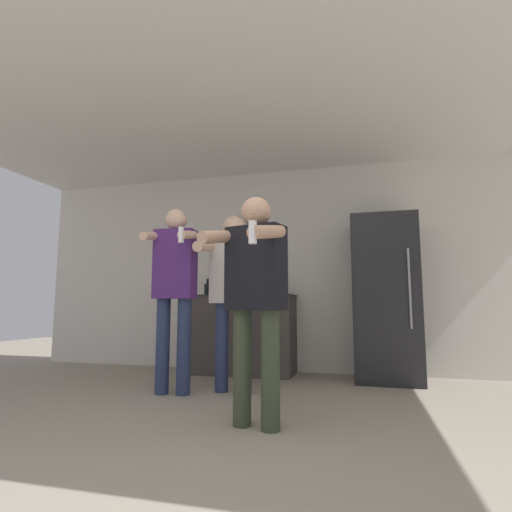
# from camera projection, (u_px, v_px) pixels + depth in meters

# --- Properties ---
(ground_plane) EXTENTS (14.00, 14.00, 0.00)m
(ground_plane) POSITION_uv_depth(u_px,v_px,m) (160.00, 492.00, 1.74)
(ground_plane) COLOR gray
(wall_back) EXTENTS (7.00, 0.06, 2.55)m
(wall_back) POSITION_uv_depth(u_px,v_px,m) (289.00, 268.00, 5.06)
(wall_back) COLOR silver
(wall_back) RESTS_ON ground_plane
(ceiling_slab) EXTENTS (7.00, 3.79, 0.05)m
(ceiling_slab) POSITION_uv_depth(u_px,v_px,m) (256.00, 110.00, 3.63)
(ceiling_slab) COLOR silver
(ceiling_slab) RESTS_ON wall_back
(refrigerator) EXTENTS (0.68, 0.73, 1.78)m
(refrigerator) POSITION_uv_depth(u_px,v_px,m) (385.00, 298.00, 4.37)
(refrigerator) COLOR #262628
(refrigerator) RESTS_ON ground_plane
(counter) EXTENTS (1.27, 0.58, 0.93)m
(counter) POSITION_uv_depth(u_px,v_px,m) (242.00, 334.00, 4.80)
(counter) COLOR #47423D
(counter) RESTS_ON ground_plane
(bottle_dark_rum) EXTENTS (0.06, 0.06, 0.27)m
(bottle_dark_rum) POSITION_uv_depth(u_px,v_px,m) (222.00, 287.00, 4.93)
(bottle_dark_rum) COLOR silver
(bottle_dark_rum) RESTS_ON counter
(bottle_tall_gin) EXTENTS (0.08, 0.08, 0.34)m
(bottle_tall_gin) POSITION_uv_depth(u_px,v_px,m) (215.00, 285.00, 4.96)
(bottle_tall_gin) COLOR #563314
(bottle_tall_gin) RESTS_ON counter
(bottle_green_wine) EXTENTS (0.09, 0.09, 0.22)m
(bottle_green_wine) POSITION_uv_depth(u_px,v_px,m) (250.00, 288.00, 4.84)
(bottle_green_wine) COLOR silver
(bottle_green_wine) RESTS_ON counter
(bottle_brown_liquor) EXTENTS (0.09, 0.09, 0.36)m
(bottle_brown_liquor) POSITION_uv_depth(u_px,v_px,m) (284.00, 283.00, 4.73)
(bottle_brown_liquor) COLOR silver
(bottle_brown_liquor) RESTS_ON counter
(bottle_short_whiskey) EXTENTS (0.09, 0.09, 0.23)m
(bottle_short_whiskey) POSITION_uv_depth(u_px,v_px,m) (208.00, 288.00, 4.97)
(bottle_short_whiskey) COLOR black
(bottle_short_whiskey) RESTS_ON counter
(person_woman_foreground) EXTENTS (0.54, 0.58, 1.57)m
(person_woman_foreground) POSITION_uv_depth(u_px,v_px,m) (255.00, 288.00, 2.74)
(person_woman_foreground) COLOR #38422D
(person_woman_foreground) RESTS_ON ground_plane
(person_man_side) EXTENTS (0.45, 0.45, 1.73)m
(person_man_side) POSITION_uv_depth(u_px,v_px,m) (175.00, 284.00, 3.75)
(person_man_side) COLOR navy
(person_man_side) RESTS_ON ground_plane
(person_spectator_back) EXTENTS (0.53, 0.53, 1.68)m
(person_spectator_back) POSITION_uv_depth(u_px,v_px,m) (233.00, 283.00, 3.82)
(person_spectator_back) COLOR navy
(person_spectator_back) RESTS_ON ground_plane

